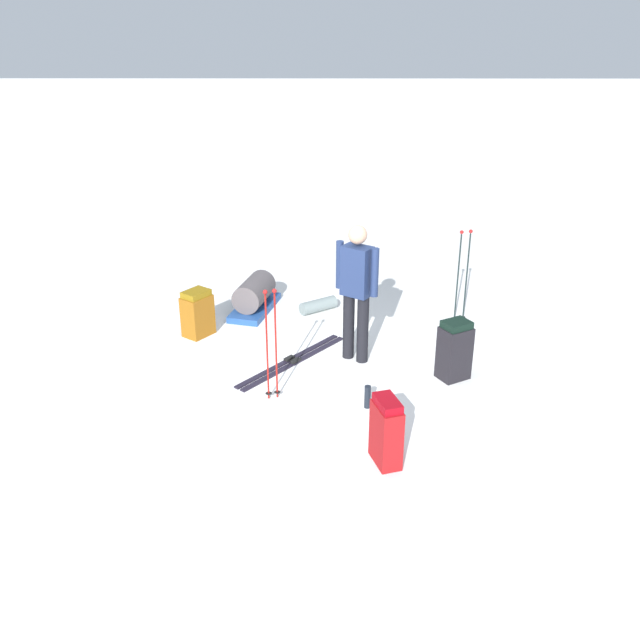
{
  "coord_description": "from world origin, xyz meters",
  "views": [
    {
      "loc": [
        -0.04,
        7.21,
        3.91
      ],
      "look_at": [
        0.0,
        0.0,
        0.7
      ],
      "focal_mm": 38.84,
      "sensor_mm": 36.0,
      "label": 1
    }
  ],
  "objects_px": {
    "ski_pair_near": "(292,361)",
    "backpack_small_spare": "(386,432)",
    "ski_poles_planted_near": "(271,339)",
    "backpack_large_dark": "(454,350)",
    "ski_poles_planted_far": "(463,272)",
    "skier_standing": "(357,287)",
    "gear_sled": "(254,296)",
    "thermos_bottle": "(367,397)",
    "backpack_bright": "(198,313)",
    "sleeping_mat_rolled": "(318,305)"
  },
  "relations": [
    {
      "from": "backpack_bright",
      "to": "thermos_bottle",
      "type": "height_order",
      "value": "backpack_bright"
    },
    {
      "from": "sleeping_mat_rolled",
      "to": "ski_pair_near",
      "type": "bearing_deg",
      "value": 78.97
    },
    {
      "from": "backpack_bright",
      "to": "ski_poles_planted_far",
      "type": "xyz_separation_m",
      "value": [
        -3.52,
        -0.44,
        0.42
      ]
    },
    {
      "from": "ski_pair_near",
      "to": "ski_poles_planted_far",
      "type": "relative_size",
      "value": 1.14
    },
    {
      "from": "gear_sled",
      "to": "thermos_bottle",
      "type": "relative_size",
      "value": 4.41
    },
    {
      "from": "skier_standing",
      "to": "backpack_large_dark",
      "type": "xyz_separation_m",
      "value": [
        -1.12,
        0.47,
        -0.6
      ]
    },
    {
      "from": "ski_poles_planted_far",
      "to": "backpack_small_spare",
      "type": "bearing_deg",
      "value": 68.62
    },
    {
      "from": "backpack_small_spare",
      "to": "thermos_bottle",
      "type": "bearing_deg",
      "value": -83.54
    },
    {
      "from": "backpack_small_spare",
      "to": "thermos_bottle",
      "type": "distance_m",
      "value": 1.02
    },
    {
      "from": "backpack_large_dark",
      "to": "thermos_bottle",
      "type": "distance_m",
      "value": 1.26
    },
    {
      "from": "backpack_small_spare",
      "to": "sleeping_mat_rolled",
      "type": "bearing_deg",
      "value": -79.65
    },
    {
      "from": "backpack_large_dark",
      "to": "ski_poles_planted_near",
      "type": "height_order",
      "value": "ski_poles_planted_near"
    },
    {
      "from": "backpack_large_dark",
      "to": "backpack_bright",
      "type": "xyz_separation_m",
      "value": [
        3.16,
        -1.16,
        -0.05
      ]
    },
    {
      "from": "backpack_small_spare",
      "to": "ski_poles_planted_far",
      "type": "relative_size",
      "value": 0.52
    },
    {
      "from": "ski_pair_near",
      "to": "backpack_small_spare",
      "type": "bearing_deg",
      "value": 115.31
    },
    {
      "from": "sleeping_mat_rolled",
      "to": "backpack_large_dark",
      "type": "bearing_deg",
      "value": 129.06
    },
    {
      "from": "backpack_large_dark",
      "to": "ski_poles_planted_far",
      "type": "xyz_separation_m",
      "value": [
        -0.36,
        -1.6,
        0.38
      ]
    },
    {
      "from": "backpack_bright",
      "to": "ski_pair_near",
      "type": "bearing_deg",
      "value": 148.46
    },
    {
      "from": "ski_poles_planted_near",
      "to": "ski_poles_planted_far",
      "type": "xyz_separation_m",
      "value": [
        -2.42,
        -2.07,
        0.01
      ]
    },
    {
      "from": "backpack_small_spare",
      "to": "ski_poles_planted_far",
      "type": "distance_m",
      "value": 3.53
    },
    {
      "from": "ski_poles_planted_far",
      "to": "gear_sled",
      "type": "height_order",
      "value": "ski_poles_planted_far"
    },
    {
      "from": "ski_pair_near",
      "to": "ski_poles_planted_near",
      "type": "xyz_separation_m",
      "value": [
        0.18,
        0.85,
        0.71
      ]
    },
    {
      "from": "backpack_bright",
      "to": "ski_poles_planted_near",
      "type": "xyz_separation_m",
      "value": [
        -1.09,
        1.63,
        0.41
      ]
    },
    {
      "from": "ski_poles_planted_near",
      "to": "ski_pair_near",
      "type": "bearing_deg",
      "value": -101.8
    },
    {
      "from": "ski_pair_near",
      "to": "backpack_small_spare",
      "type": "height_order",
      "value": "backpack_small_spare"
    },
    {
      "from": "skier_standing",
      "to": "backpack_small_spare",
      "type": "distance_m",
      "value": 2.24
    },
    {
      "from": "backpack_small_spare",
      "to": "ski_poles_planted_near",
      "type": "bearing_deg",
      "value": -46.19
    },
    {
      "from": "backpack_large_dark",
      "to": "ski_poles_planted_far",
      "type": "relative_size",
      "value": 0.55
    },
    {
      "from": "backpack_bright",
      "to": "ski_poles_planted_far",
      "type": "height_order",
      "value": "ski_poles_planted_far"
    },
    {
      "from": "sleeping_mat_rolled",
      "to": "skier_standing",
      "type": "bearing_deg",
      "value": 107.35
    },
    {
      "from": "skier_standing",
      "to": "gear_sled",
      "type": "distance_m",
      "value": 2.16
    },
    {
      "from": "backpack_bright",
      "to": "ski_poles_planted_far",
      "type": "bearing_deg",
      "value": -172.91
    },
    {
      "from": "ski_poles_planted_near",
      "to": "backpack_bright",
      "type": "bearing_deg",
      "value": -56.2
    },
    {
      "from": "backpack_bright",
      "to": "ski_poles_planted_far",
      "type": "distance_m",
      "value": 3.57
    },
    {
      "from": "ski_poles_planted_near",
      "to": "sleeping_mat_rolled",
      "type": "height_order",
      "value": "ski_poles_planted_near"
    },
    {
      "from": "backpack_large_dark",
      "to": "sleeping_mat_rolled",
      "type": "bearing_deg",
      "value": -50.94
    },
    {
      "from": "ski_poles_planted_far",
      "to": "skier_standing",
      "type": "bearing_deg",
      "value": 37.31
    },
    {
      "from": "skier_standing",
      "to": "thermos_bottle",
      "type": "distance_m",
      "value": 1.42
    },
    {
      "from": "backpack_bright",
      "to": "ski_poles_planted_near",
      "type": "relative_size",
      "value": 0.48
    },
    {
      "from": "gear_sled",
      "to": "thermos_bottle",
      "type": "xyz_separation_m",
      "value": [
        -1.46,
        2.65,
        -0.09
      ]
    },
    {
      "from": "skier_standing",
      "to": "ski_poles_planted_near",
      "type": "xyz_separation_m",
      "value": [
        0.95,
        0.94,
        -0.24
      ]
    },
    {
      "from": "ski_pair_near",
      "to": "ski_poles_planted_near",
      "type": "distance_m",
      "value": 1.12
    },
    {
      "from": "backpack_large_dark",
      "to": "ski_poles_planted_near",
      "type": "relative_size",
      "value": 0.56
    },
    {
      "from": "skier_standing",
      "to": "ski_poles_planted_near",
      "type": "distance_m",
      "value": 1.36
    },
    {
      "from": "ski_pair_near",
      "to": "backpack_large_dark",
      "type": "height_order",
      "value": "backpack_large_dark"
    },
    {
      "from": "backpack_bright",
      "to": "gear_sled",
      "type": "xyz_separation_m",
      "value": [
        -0.67,
        -0.82,
        -0.08
      ]
    },
    {
      "from": "skier_standing",
      "to": "thermos_bottle",
      "type": "bearing_deg",
      "value": 94.3
    },
    {
      "from": "backpack_small_spare",
      "to": "ski_poles_planted_near",
      "type": "relative_size",
      "value": 0.53
    },
    {
      "from": "backpack_small_spare",
      "to": "ski_pair_near",
      "type": "bearing_deg",
      "value": -64.69
    },
    {
      "from": "skier_standing",
      "to": "sleeping_mat_rolled",
      "type": "height_order",
      "value": "skier_standing"
    }
  ]
}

